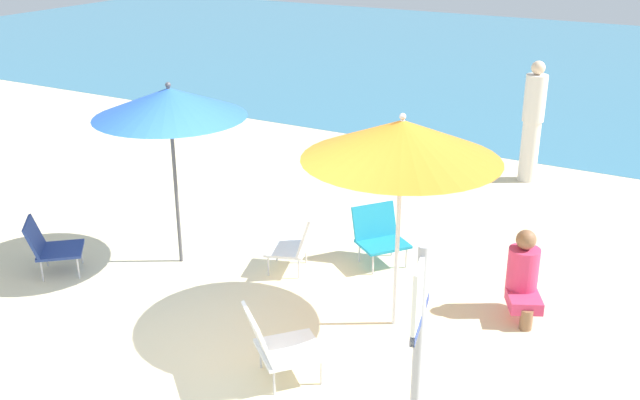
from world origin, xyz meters
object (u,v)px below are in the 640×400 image
object	(u,v)px
beach_chair_b	(49,245)
beach_chair_d	(379,233)
person_b	(523,275)
umbrella_orange	(402,140)
beach_chair_c	(277,344)
warning_sign	(418,355)
umbrella_blue	(169,103)
person_a	(533,121)
beach_chair_a	(297,240)

from	to	relation	value
beach_chair_b	beach_chair_d	world-z (taller)	beach_chair_d
person_b	beach_chair_d	bearing A→B (deg)	-128.21
umbrella_orange	beach_chair_c	world-z (taller)	umbrella_orange
warning_sign	beach_chair_b	bearing A→B (deg)	149.70
beach_chair_b	umbrella_blue	bearing A→B (deg)	0.95
umbrella_orange	umbrella_blue	world-z (taller)	umbrella_orange
beach_chair_c	warning_sign	world-z (taller)	warning_sign
umbrella_blue	beach_chair_c	world-z (taller)	umbrella_blue
umbrella_orange	beach_chair_d	xyz separation A→B (m)	(-0.70, 1.14, -1.49)
person_a	person_b	size ratio (longest dim) A/B	2.01
beach_chair_d	person_b	world-z (taller)	person_b
umbrella_orange	beach_chair_c	size ratio (longest dim) A/B	2.64
beach_chair_b	beach_chair_d	bearing A→B (deg)	-6.88
beach_chair_d	warning_sign	bearing A→B (deg)	-24.88
beach_chair_a	beach_chair_b	bearing A→B (deg)	12.40
beach_chair_b	person_a	xyz separation A→B (m)	(3.72, 5.47, 0.54)
beach_chair_a	person_b	xyz separation A→B (m)	(2.38, 0.26, 0.06)
umbrella_orange	person_a	world-z (taller)	umbrella_orange
umbrella_blue	beach_chair_a	size ratio (longest dim) A/B	2.94
umbrella_orange	umbrella_blue	size ratio (longest dim) A/B	1.02
beach_chair_b	beach_chair_d	xyz separation A→B (m)	(2.96, 1.99, 0.00)
beach_chair_c	warning_sign	distance (m)	2.17
person_a	person_b	xyz separation A→B (m)	(0.94, -3.84, -0.47)
umbrella_orange	beach_chair_a	world-z (taller)	umbrella_orange
person_a	umbrella_orange	bearing A→B (deg)	-40.31
beach_chair_c	person_a	distance (m)	5.97
person_b	beach_chair_c	bearing A→B (deg)	-61.62
person_a	person_b	distance (m)	3.98
beach_chair_d	person_a	xyz separation A→B (m)	(0.76, 3.47, 0.54)
umbrella_orange	umbrella_blue	distance (m)	2.64
beach_chair_a	beach_chair_d	bearing A→B (deg)	-155.31
umbrella_blue	person_a	xyz separation A→B (m)	(2.70, 4.55, -0.94)
beach_chair_b	person_b	size ratio (longest dim) A/B	0.82
umbrella_blue	person_a	bearing A→B (deg)	59.34
beach_chair_b	person_a	world-z (taller)	person_a
beach_chair_b	beach_chair_d	size ratio (longest dim) A/B	0.99
beach_chair_d	warning_sign	distance (m)	4.05
beach_chair_c	beach_chair_d	xyz separation A→B (m)	(-0.21, 2.45, -0.00)
person_b	warning_sign	bearing A→B (deg)	-23.54
beach_chair_a	warning_sign	bearing A→B (deg)	112.93
person_b	warning_sign	world-z (taller)	warning_sign
beach_chair_a	beach_chair_c	bearing A→B (deg)	97.51
beach_chair_c	person_a	world-z (taller)	person_a
umbrella_blue	beach_chair_c	size ratio (longest dim) A/B	2.60
umbrella_blue	beach_chair_b	distance (m)	2.02
beach_chair_d	person_a	world-z (taller)	person_a
beach_chair_a	person_a	xyz separation A→B (m)	(1.44, 4.10, 0.52)
umbrella_blue	person_b	bearing A→B (deg)	10.99
beach_chair_b	beach_chair_c	world-z (taller)	beach_chair_c
umbrella_orange	warning_sign	xyz separation A→B (m)	(1.12, -2.33, -0.48)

